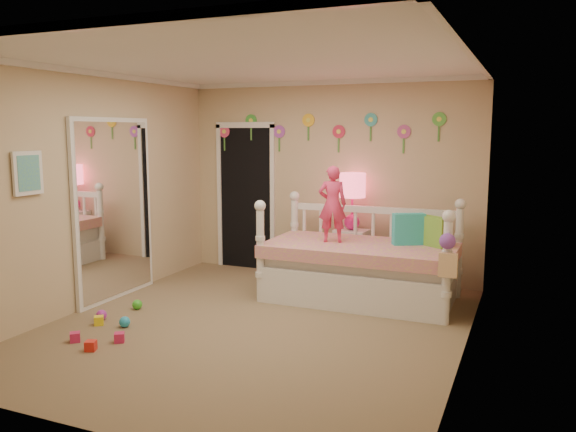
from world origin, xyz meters
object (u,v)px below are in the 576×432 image
at_px(child, 332,204).
at_px(nightstand, 351,256).
at_px(daybed, 361,249).
at_px(table_lamp, 352,192).

xyz_separation_m(child, nightstand, (0.01, 0.76, -0.77)).
relative_size(child, nightstand, 1.30).
bearing_deg(daybed, child, -173.55).
xyz_separation_m(daybed, table_lamp, (-0.33, 0.72, 0.58)).
xyz_separation_m(daybed, nightstand, (-0.33, 0.72, -0.25)).
height_order(daybed, child, child).
height_order(child, table_lamp, child).
xyz_separation_m(child, table_lamp, (0.01, 0.76, 0.06)).
xyz_separation_m(nightstand, table_lamp, (0.00, 0.00, 0.83)).
distance_m(daybed, table_lamp, 0.98).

